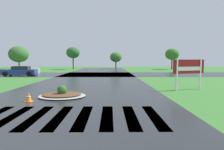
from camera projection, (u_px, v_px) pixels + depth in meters
asphalt_roadway at (83, 91)px, 13.12m from camera, size 10.47×80.00×0.01m
asphalt_cross_road at (98, 74)px, 28.64m from camera, size 90.00×9.42×0.01m
crosswalk_stripes at (60, 117)px, 7.21m from camera, size 7.65×3.18×0.01m
estate_billboard at (189, 68)px, 13.61m from camera, size 2.60×1.03×2.24m
median_island at (62, 94)px, 11.14m from camera, size 2.75×2.35×0.68m
car_dark_suv at (20, 71)px, 26.17m from camera, size 4.65×2.45×1.31m
drainage_pipe_stack at (34, 71)px, 29.78m from camera, size 1.73×1.15×0.98m
traffic_cone at (29, 97)px, 9.74m from camera, size 0.36×0.36×0.52m
background_treeline at (67, 54)px, 45.13m from camera, size 40.32×5.40×5.50m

